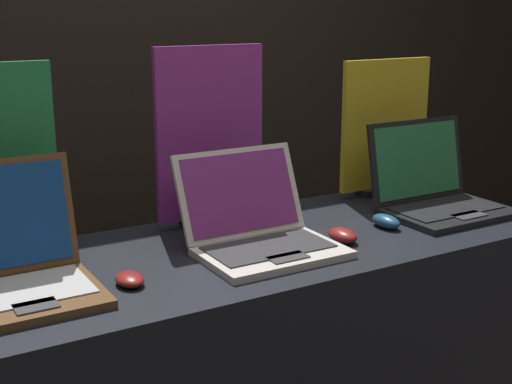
{
  "coord_description": "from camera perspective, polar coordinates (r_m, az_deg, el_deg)",
  "views": [
    {
      "loc": [
        -0.97,
        -1.3,
        1.64
      ],
      "look_at": [
        -0.0,
        0.33,
        1.13
      ],
      "focal_mm": 50.0,
      "sensor_mm": 36.0,
      "label": 1
    }
  ],
  "objects": [
    {
      "name": "mouse_middle",
      "position": [
        2.03,
        6.95,
        -3.46
      ],
      "size": [
        0.07,
        0.1,
        0.04
      ],
      "color": "maroon",
      "rests_on": "display_counter"
    },
    {
      "name": "mouse_front",
      "position": [
        1.74,
        -10.08,
        -6.89
      ],
      "size": [
        0.07,
        0.09,
        0.03
      ],
      "color": "maroon",
      "rests_on": "display_counter"
    },
    {
      "name": "laptop_middle",
      "position": [
        1.94,
        0.24,
        -2.93
      ],
      "size": [
        0.37,
        0.36,
        0.26
      ],
      "color": "silver",
      "rests_on": "display_counter"
    },
    {
      "name": "promo_stand_back",
      "position": [
        2.52,
        10.28,
        4.87
      ],
      "size": [
        0.36,
        0.07,
        0.47
      ],
      "color": "black",
      "rests_on": "display_counter"
    },
    {
      "name": "mouse_back",
      "position": [
        2.17,
        10.36,
        -2.32
      ],
      "size": [
        0.06,
        0.11,
        0.04
      ],
      "color": "navy",
      "rests_on": "display_counter"
    },
    {
      "name": "wall_back",
      "position": [
        3.01,
        -11.94,
        10.04
      ],
      "size": [
        8.0,
        0.05,
        2.8
      ],
      "color": "black",
      "rests_on": "ground_plane"
    },
    {
      "name": "laptop_back",
      "position": [
        2.37,
        14.24,
        0.05
      ],
      "size": [
        0.39,
        0.33,
        0.28
      ],
      "color": "black",
      "rests_on": "display_counter"
    },
    {
      "name": "promo_stand_middle",
      "position": [
        2.13,
        -3.67,
        4.16
      ],
      "size": [
        0.35,
        0.07,
        0.54
      ],
      "color": "black",
      "rests_on": "display_counter"
    },
    {
      "name": "laptop_front",
      "position": [
        1.74,
        -18.5,
        -5.54
      ],
      "size": [
        0.33,
        0.35,
        0.29
      ],
      "color": "brown",
      "rests_on": "display_counter"
    }
  ]
}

